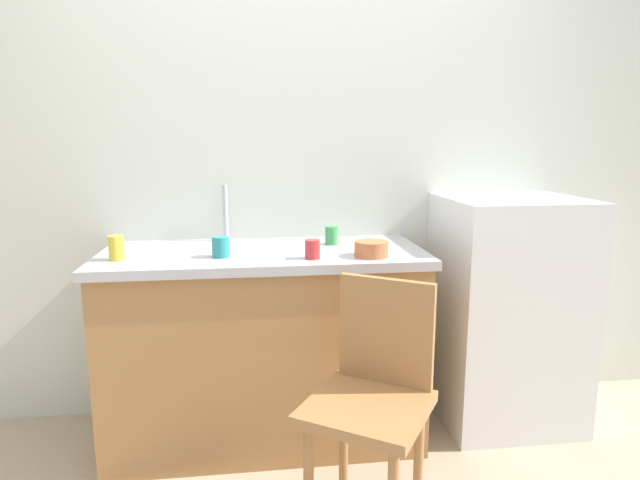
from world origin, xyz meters
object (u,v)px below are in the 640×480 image
at_px(terracotta_bowl, 371,249).
at_px(cup_green, 331,235).
at_px(chair, 373,393).
at_px(refrigerator, 507,311).
at_px(cup_red, 312,249).
at_px(cup_yellow, 116,248).
at_px(cup_teal, 221,247).

relative_size(terracotta_bowl, cup_green, 1.68).
bearing_deg(chair, refrigerator, 71.77).
height_order(refrigerator, cup_red, refrigerator).
distance_m(cup_yellow, cup_teal, 0.42).
xyz_separation_m(refrigerator, chair, (-0.82, -0.65, -0.06)).
xyz_separation_m(cup_red, cup_green, (0.12, 0.29, 0.00)).
distance_m(chair, cup_yellow, 1.18).
distance_m(terracotta_bowl, cup_green, 0.31).
distance_m(refrigerator, cup_green, 0.95).
height_order(cup_yellow, cup_green, cup_yellow).
height_order(refrigerator, cup_yellow, refrigerator).
xyz_separation_m(refrigerator, cup_red, (-0.99, -0.21, 0.38)).
distance_m(cup_red, cup_green, 0.32).
height_order(refrigerator, cup_green, refrigerator).
xyz_separation_m(refrigerator, terracotta_bowl, (-0.73, -0.20, 0.37)).
xyz_separation_m(cup_yellow, cup_red, (0.80, -0.08, -0.01)).
height_order(cup_yellow, cup_red, cup_yellow).
bearing_deg(cup_teal, terracotta_bowl, -6.38).
bearing_deg(refrigerator, cup_green, 174.58).
relative_size(cup_teal, cup_red, 1.10).
bearing_deg(cup_teal, cup_yellow, -179.71).
bearing_deg(cup_green, chair, -86.81).
bearing_deg(cup_green, cup_teal, -157.18).
xyz_separation_m(chair, terracotta_bowl, (0.09, 0.45, 0.43)).
relative_size(refrigerator, terracotta_bowl, 7.75).
bearing_deg(terracotta_bowl, cup_red, -177.91).
relative_size(cup_yellow, cup_teal, 1.16).
bearing_deg(cup_red, chair, -69.32).
height_order(chair, cup_red, cup_red).
bearing_deg(cup_red, cup_teal, 168.12).
distance_m(refrigerator, cup_teal, 1.42).
xyz_separation_m(cup_teal, cup_green, (0.50, 0.21, -0.00)).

